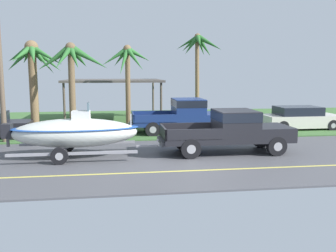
% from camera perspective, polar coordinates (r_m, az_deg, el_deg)
% --- Properties ---
extents(ground, '(36.00, 22.00, 0.11)m').
position_cam_1_polar(ground, '(22.73, -0.24, -0.19)').
color(ground, '#4C4C51').
extents(pickup_truck_towing, '(5.70, 1.98, 1.82)m').
position_cam_1_polar(pickup_truck_towing, '(15.69, 10.31, -0.46)').
color(pickup_truck_towing, black).
rests_on(pickup_truck_towing, ground).
extents(boat_on_trailer, '(6.08, 2.36, 2.21)m').
position_cam_1_polar(boat_on_trailer, '(15.00, -14.39, -0.99)').
color(boat_on_trailer, gray).
rests_on(boat_on_trailer, ground).
extents(parked_pickup_background, '(5.71, 2.15, 1.94)m').
position_cam_1_polar(parked_pickup_background, '(20.37, 3.09, 1.85)').
color(parked_pickup_background, navy).
rests_on(parked_pickup_background, ground).
extents(parked_sedan_far, '(4.47, 1.94, 1.38)m').
position_cam_1_polar(parked_sedan_far, '(23.10, 19.97, 1.15)').
color(parked_sedan_far, beige).
rests_on(parked_sedan_far, ground).
extents(carport_awning, '(6.45, 5.61, 2.89)m').
position_cam_1_polar(carport_awning, '(25.35, -8.54, 6.91)').
color(carport_awning, '#4C4238').
rests_on(carport_awning, ground).
extents(palm_tree_near_left, '(3.71, 3.12, 4.92)m').
position_cam_1_polar(palm_tree_near_left, '(19.63, -14.84, 9.25)').
color(palm_tree_near_left, brown).
rests_on(palm_tree_near_left, ground).
extents(palm_tree_near_right, '(2.93, 3.28, 4.97)m').
position_cam_1_polar(palm_tree_near_right, '(21.65, -6.23, 9.49)').
color(palm_tree_near_right, brown).
rests_on(palm_tree_near_right, ground).
extents(palm_tree_mid, '(3.36, 3.16, 5.07)m').
position_cam_1_polar(palm_tree_mid, '(20.84, -20.42, 9.01)').
color(palm_tree_mid, brown).
rests_on(palm_tree_mid, ground).
extents(palm_tree_far_left, '(3.10, 3.41, 6.08)m').
position_cam_1_polar(palm_tree_far_left, '(26.05, 4.75, 11.60)').
color(palm_tree_far_left, brown).
rests_on(palm_tree_far_left, ground).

